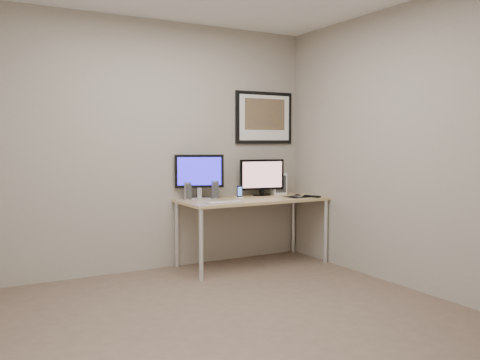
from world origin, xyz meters
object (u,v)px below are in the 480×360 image
Objects in this scene: framed_art at (264,118)px; monitor_tv at (262,176)px; speaker_right at (215,190)px; phone_dock at (240,192)px; monitor_large at (199,174)px; keyboard at (225,202)px; fan_unit at (279,184)px; desk at (253,204)px; speaker_left at (188,191)px.

framed_art is 0.70m from monitor_tv.
speaker_right reaches higher than phone_dock.
keyboard is (0.08, -0.45, -0.26)m from monitor_large.
framed_art is 1.08m from monitor_large.
keyboard is (-0.80, -0.55, -0.88)m from framed_art.
speaker_right is (0.14, -0.09, -0.17)m from monitor_large.
monitor_large is at bearing 159.29° from speaker_right.
framed_art is 3.82× the size of speaker_right.
monitor_tv is 2.10× the size of fan_unit.
fan_unit is (0.47, 0.21, 0.19)m from desk.
speaker_right is at bearing -165.56° from framed_art.
fan_unit is at bearing 10.40° from phone_dock.
speaker_left reaches higher than keyboard.
monitor_tv reaches higher than desk.
monitor_large reaches higher than speaker_right.
phone_dock is at bearing -8.79° from speaker_left.
framed_art is at bearing 27.98° from monitor_large.
fan_unit is at bearing 26.30° from keyboard.
monitor_tv reaches higher than fan_unit.
desk is 11.49× the size of phone_dock.
monitor_large is at bearing 18.59° from speaker_left.
framed_art reaches higher than speaker_left.
desk is 0.44m from speaker_right.
fan_unit is (1.15, 0.02, 0.03)m from speaker_left.
monitor_large is 1.01m from fan_unit.
fan_unit reaches higher than speaker_right.
framed_art is 1.43× the size of monitor_tv.
phone_dock is (-0.13, 0.06, 0.14)m from desk.
speaker_left is (-1.03, -0.14, -0.80)m from framed_art.
monitor_large is at bearing 154.18° from phone_dock.
speaker_right is (-0.38, 0.14, 0.16)m from desk.
fan_unit is at bearing 5.05° from speaker_left.
monitor_tv is at bearing 17.61° from monitor_large.
monitor_tv is 0.41m from phone_dock.
monitor_tv is 0.26m from fan_unit.
framed_art is at bearing 26.30° from phone_dock.
monitor_tv is (0.76, -0.05, -0.04)m from monitor_large.
framed_art is 3.01× the size of fan_unit.
monitor_large is at bearing -175.10° from fan_unit.
desk is 2.13× the size of framed_art.
phone_dock is 0.56× the size of fan_unit.
monitor_large is at bearing -173.25° from framed_art.
keyboard is 1.54× the size of fan_unit.
speaker_left is at bearing 164.55° from desk.
monitor_large is 0.47m from phone_dock.
monitor_large reaches higher than fan_unit.
monitor_tv is 0.82m from keyboard.
phone_dock is at bearing -152.20° from monitor_tv.
framed_art reaches higher than desk.
desk is 8.50× the size of speaker_left.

